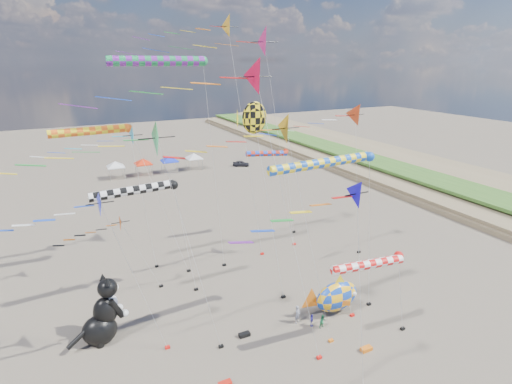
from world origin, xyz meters
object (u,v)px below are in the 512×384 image
Objects in this scene: cat_inflatable at (101,310)px; fish_inflatable at (336,296)px; parked_car at (241,163)px; child_blue at (312,320)px; child_green at (323,321)px; person_adult at (298,314)px.

cat_inflatable is 19.11m from fish_inflatable.
cat_inflatable is 54.75m from parked_car.
parked_car reaches higher than child_blue.
parked_car is at bearing 66.74° from child_green.
fish_inflatable is at bearing -31.21° from person_adult.
child_green is 0.35× the size of parked_car.
parked_car is at bearing 74.76° from fish_inflatable.
fish_inflatable is 3.42× the size of person_adult.
child_green is (-2.14, -1.13, -1.08)m from fish_inflatable.
child_green is at bearing -85.85° from child_blue.
fish_inflatable is 4.62× the size of child_green.
person_adult is at bearing 129.23° from child_green.
child_green is at bearing -167.50° from parked_car.
cat_inflatable reaches higher than fish_inflatable.
person_adult is 1.35× the size of child_green.
person_adult reaches higher than parked_car.
parked_car is (15.69, 50.85, -0.02)m from child_green.
parked_car is (16.39, 50.27, 0.03)m from child_blue.
cat_inflatable is 17.55m from child_green.
parked_car is (31.89, 44.46, -2.13)m from cat_inflatable.
fish_inflatable is 3.76m from person_adult.
person_adult is (14.70, -4.91, -1.91)m from cat_inflatable.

